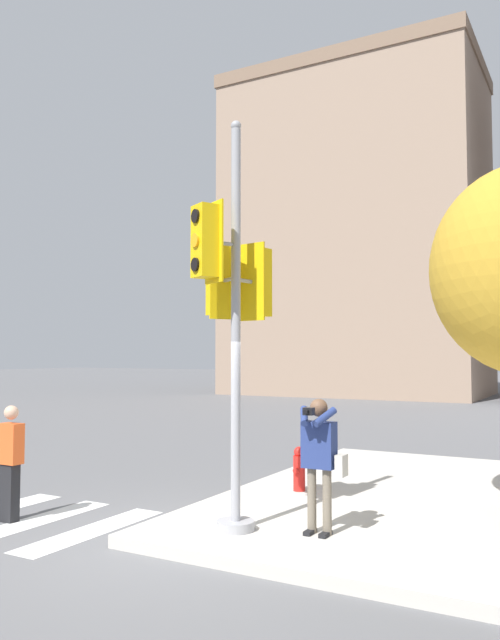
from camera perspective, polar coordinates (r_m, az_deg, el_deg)
name	(u,v)px	position (r m, az deg, el deg)	size (l,w,h in m)	color
ground_plane	(166,543)	(8.26, -7.65, -19.59)	(160.00, 160.00, 0.00)	#5B5B5E
traffic_signal_pole	(230,299)	(8.01, -1.80, 1.91)	(0.83, 1.18, 5.19)	#939399
person_photographer	(320,453)	(7.83, 6.41, -11.99)	(0.58, 0.54, 1.64)	black
pedestrian_distant	(10,460)	(9.60, -21.07, -11.84)	(0.34, 0.20, 1.62)	black
fire_hydrant	(299,469)	(10.30, 4.52, -13.42)	(0.19, 0.25, 0.70)	red
building_left	(357,234)	(38.85, 9.75, 7.76)	(14.73, 9.37, 19.37)	gray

